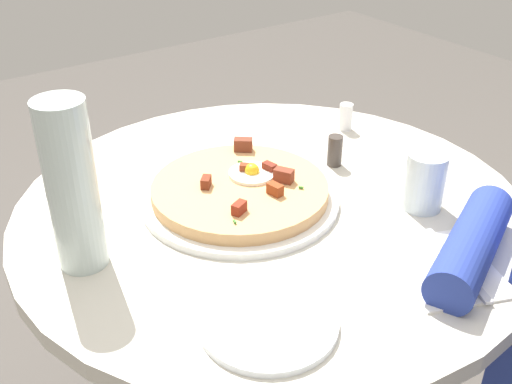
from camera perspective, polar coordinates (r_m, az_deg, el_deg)
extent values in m
cylinder|color=beige|center=(1.08, 1.46, -1.64)|extent=(0.88, 0.88, 0.03)
cylinder|color=#333338|center=(1.32, 1.24, -15.55)|extent=(0.11, 0.11, 0.72)
cylinder|color=navy|center=(0.97, 19.09, -4.61)|extent=(0.17, 0.27, 0.07)
cylinder|color=white|center=(1.07, -1.47, -0.60)|extent=(0.34, 0.34, 0.01)
cylinder|color=tan|center=(1.06, -1.48, 0.18)|extent=(0.30, 0.30, 0.02)
cylinder|color=white|center=(1.09, -0.37, 1.71)|extent=(0.08, 0.08, 0.01)
sphere|color=yellow|center=(1.08, -0.37, 1.99)|extent=(0.03, 0.03, 0.03)
cube|color=brown|center=(1.06, 2.63, 1.47)|extent=(0.04, 0.03, 0.02)
cube|color=maroon|center=(1.03, 1.75, 0.25)|extent=(0.03, 0.02, 0.02)
cube|color=brown|center=(1.17, -1.18, 4.34)|extent=(0.04, 0.04, 0.02)
cube|color=maroon|center=(0.98, -1.55, -1.46)|extent=(0.02, 0.03, 0.02)
cube|color=maroon|center=(1.09, 1.24, 2.22)|extent=(0.03, 0.02, 0.02)
cube|color=maroon|center=(1.05, -4.59, 0.91)|extent=(0.03, 0.03, 0.02)
cube|color=maroon|center=(1.09, -0.84, 2.13)|extent=(0.03, 0.03, 0.02)
cube|color=#387F2D|center=(1.09, -1.47, 1.86)|extent=(0.01, 0.01, 0.00)
cube|color=#387F2D|center=(0.96, -1.96, -2.72)|extent=(0.01, 0.00, 0.00)
cube|color=#387F2D|center=(1.13, -1.42, 2.81)|extent=(0.01, 0.01, 0.00)
cube|color=#387F2D|center=(1.05, 4.14, 0.42)|extent=(0.01, 0.01, 0.00)
cylinder|color=white|center=(0.83, 1.13, -11.82)|extent=(0.18, 0.18, 0.01)
cube|color=white|center=(0.96, 16.84, -6.65)|extent=(0.21, 0.19, 0.00)
cube|color=silver|center=(0.97, 17.81, -6.25)|extent=(0.17, 0.08, 0.00)
cube|color=silver|center=(0.95, 15.92, -6.63)|extent=(0.17, 0.08, 0.00)
cylinder|color=silver|center=(1.07, 15.15, 0.97)|extent=(0.07, 0.07, 0.10)
cylinder|color=silver|center=(0.90, -16.46, 0.44)|extent=(0.07, 0.07, 0.26)
cylinder|color=white|center=(1.34, 8.20, 6.81)|extent=(0.03, 0.03, 0.06)
cylinder|color=#3F3833|center=(1.19, 7.22, 3.77)|extent=(0.03, 0.03, 0.06)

